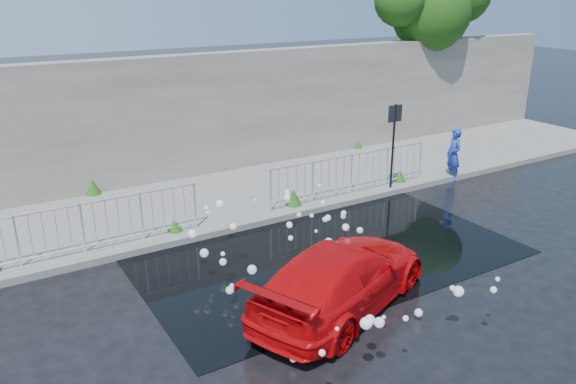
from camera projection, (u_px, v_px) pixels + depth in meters
name	position (u px, v px, depth m)	size (l,w,h in m)	color
ground	(332.00, 276.00, 11.17)	(90.00, 90.00, 0.00)	black
pavement	(224.00, 197.00, 15.16)	(30.00, 4.00, 0.15)	#63635E
curb	(260.00, 222.00, 13.55)	(30.00, 0.25, 0.16)	#63635E
retaining_wall	(190.00, 116.00, 16.30)	(30.00, 0.60, 3.50)	#696058
puddle	(324.00, 251.00, 12.21)	(8.00, 5.00, 0.01)	black
sign_post	(394.00, 133.00, 15.12)	(0.45, 0.06, 2.50)	black
tree	(434.00, 7.00, 20.21)	(4.98, 2.87, 6.28)	#332114
railing_left	(82.00, 226.00, 11.65)	(5.05, 0.05, 1.10)	silver
railing_right	(351.00, 172.00, 15.07)	(5.05, 0.05, 1.10)	silver
weeds	(224.00, 196.00, 14.53)	(12.17, 3.93, 0.42)	#134A15
water_spray	(312.00, 252.00, 10.64)	(3.56, 5.58, 1.06)	white
red_car	(341.00, 277.00, 9.88)	(1.68, 4.12, 1.20)	red
person	(454.00, 155.00, 16.48)	(0.57, 0.37, 1.57)	#2135A6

